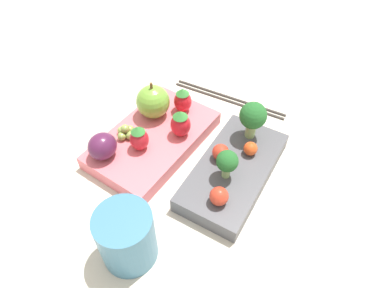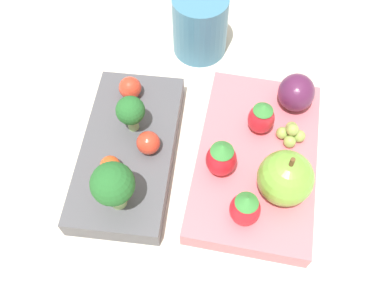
{
  "view_description": "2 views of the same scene",
  "coord_description": "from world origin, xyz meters",
  "views": [
    {
      "loc": [
        0.27,
        0.19,
        0.4
      ],
      "look_at": [
        0.0,
        -0.01,
        0.04
      ],
      "focal_mm": 32.0,
      "sensor_mm": 36.0,
      "label": 1
    },
    {
      "loc": [
        -0.22,
        -0.06,
        0.41
      ],
      "look_at": [
        0.0,
        -0.01,
        0.04
      ],
      "focal_mm": 40.0,
      "sensor_mm": 36.0,
      "label": 2
    }
  ],
  "objects": [
    {
      "name": "plum",
      "position": [
        0.09,
        -0.1,
        0.04
      ],
      "size": [
        0.04,
        0.04,
        0.04
      ],
      "color": "#511E42",
      "rests_on": "bento_box_fruit"
    },
    {
      "name": "cherry_tomato_2",
      "position": [
        -0.01,
        0.04,
        0.04
      ],
      "size": [
        0.02,
        0.02,
        0.02
      ],
      "color": "red",
      "rests_on": "bento_box_savoury"
    },
    {
      "name": "ground_plane",
      "position": [
        0.0,
        0.0,
        0.0
      ],
      "size": [
        4.0,
        4.0,
        0.0
      ],
      "primitive_type": "plane",
      "color": "beige"
    },
    {
      "name": "grape_cluster",
      "position": [
        0.04,
        -0.1,
        0.03
      ],
      "size": [
        0.03,
        0.03,
        0.02
      ],
      "color": "#8EA84C",
      "rests_on": "bento_box_fruit"
    },
    {
      "name": "broccoli_floret_1",
      "position": [
        -0.07,
        0.05,
        0.06
      ],
      "size": [
        0.04,
        0.04,
        0.06
      ],
      "color": "#93B770",
      "rests_on": "bento_box_savoury"
    },
    {
      "name": "bento_box_savoury",
      "position": [
        -0.01,
        0.06,
        0.01
      ],
      "size": [
        0.2,
        0.12,
        0.03
      ],
      "color": "#4C4C51",
      "rests_on": "ground_plane"
    },
    {
      "name": "apple",
      "position": [
        -0.02,
        -0.1,
        0.05
      ],
      "size": [
        0.05,
        0.05,
        0.06
      ],
      "color": "#70A838",
      "rests_on": "bento_box_fruit"
    },
    {
      "name": "bento_box_fruit",
      "position": [
        0.01,
        -0.07,
        0.01
      ],
      "size": [
        0.21,
        0.13,
        0.02
      ],
      "color": "#DB6670",
      "rests_on": "ground_plane"
    },
    {
      "name": "strawberry_2",
      "position": [
        -0.06,
        -0.07,
        0.04
      ],
      "size": [
        0.03,
        0.03,
        0.04
      ],
      "color": "red",
      "rests_on": "bento_box_fruit"
    },
    {
      "name": "strawberry_0",
      "position": [
        0.04,
        -0.07,
        0.04
      ],
      "size": [
        0.03,
        0.03,
        0.04
      ],
      "color": "red",
      "rests_on": "bento_box_fruit"
    },
    {
      "name": "broccoli_floret_0",
      "position": [
        0.01,
        0.06,
        0.05
      ],
      "size": [
        0.03,
        0.03,
        0.05
      ],
      "color": "#93B770",
      "rests_on": "bento_box_savoury"
    },
    {
      "name": "strawberry_1",
      "position": [
        -0.01,
        -0.04,
        0.05
      ],
      "size": [
        0.03,
        0.03,
        0.05
      ],
      "color": "red",
      "rests_on": "bento_box_fruit"
    },
    {
      "name": "cherry_tomato_1",
      "position": [
        0.06,
        0.08,
        0.04
      ],
      "size": [
        0.02,
        0.02,
        0.02
      ],
      "color": "red",
      "rests_on": "bento_box_savoury"
    },
    {
      "name": "cherry_tomato_0",
      "position": [
        -0.04,
        0.07,
        0.04
      ],
      "size": [
        0.02,
        0.02,
        0.02
      ],
      "color": "#DB4C1E",
      "rests_on": "bento_box_savoury"
    },
    {
      "name": "drinking_cup",
      "position": [
        0.17,
        0.02,
        0.04
      ],
      "size": [
        0.07,
        0.07,
        0.08
      ],
      "color": "teal",
      "rests_on": "ground_plane"
    }
  ]
}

